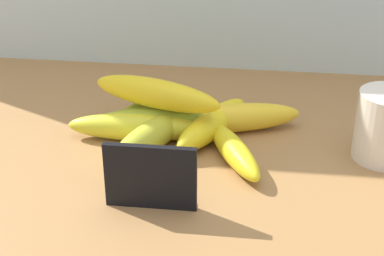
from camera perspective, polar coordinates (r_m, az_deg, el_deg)
counter_top at (r=81.51cm, az=-5.60°, el=-5.32°), size 110.00×76.00×3.00cm
chalkboard_sign at (r=72.64cm, az=-3.87°, el=-4.78°), size 11.00×1.80×8.40cm
banana_0 at (r=90.26cm, az=3.86°, el=0.94°), size 20.43×9.60×4.23cm
banana_1 at (r=85.48cm, az=-3.73°, el=-0.72°), size 11.49×17.28×4.21cm
banana_2 at (r=88.87cm, az=-2.82°, el=0.53°), size 19.76×6.07×4.29cm
banana_3 at (r=88.53cm, az=1.94°, el=0.38°), size 11.45×17.53×4.12cm
banana_4 at (r=82.57cm, az=3.95°, el=-2.16°), size 9.68×15.07×3.39cm
banana_5 at (r=92.70cm, az=-4.29°, el=1.54°), size 12.38×15.93×3.81cm
banana_6 at (r=88.15cm, az=-5.07°, el=0.09°), size 20.36×5.01×3.96cm
banana_7 at (r=87.84cm, az=-2.95°, el=3.15°), size 17.41×9.87×3.86cm
banana_8 at (r=87.68cm, az=-3.34°, el=3.22°), size 20.13×10.31×4.22cm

